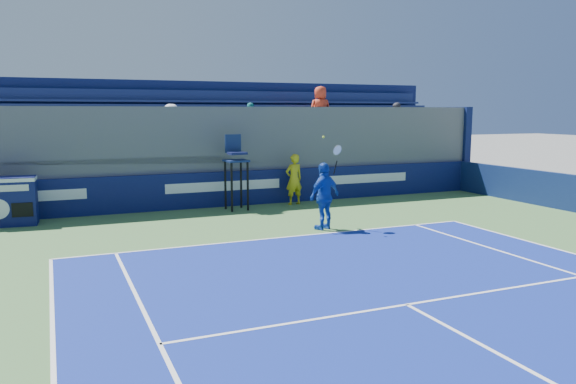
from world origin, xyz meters
name	(u,v)px	position (x,y,z in m)	size (l,w,h in m)	color
ball_person	(294,179)	(2.35, 16.51, 0.89)	(0.64, 0.42, 1.76)	gold
back_hoarding	(224,189)	(0.00, 17.10, 0.60)	(20.40, 0.21, 1.20)	#0D1349
match_clock	(12,200)	(-6.44, 16.35, 0.74)	(1.37, 0.83, 1.40)	#101652
umpire_chair	(236,164)	(0.20, 16.31, 1.53)	(0.75, 0.75, 2.48)	black
tennis_player	(325,196)	(1.47, 12.40, 0.94)	(1.17, 0.81, 2.57)	#1645B4
stadium_seating	(208,149)	(0.02, 19.15, 1.84)	(21.00, 4.05, 4.40)	#56575C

